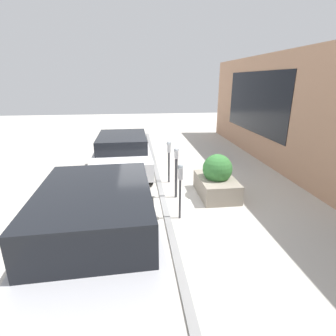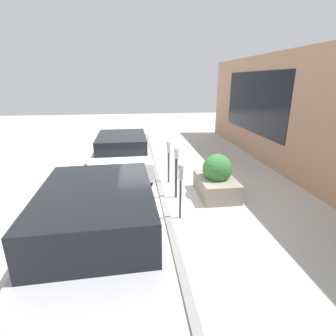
{
  "view_description": "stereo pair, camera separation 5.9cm",
  "coord_description": "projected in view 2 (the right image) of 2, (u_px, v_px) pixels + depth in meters",
  "views": [
    {
      "loc": [
        -6.92,
        0.76,
        3.27
      ],
      "look_at": [
        0.0,
        -0.08,
        0.91
      ],
      "focal_mm": 28.0,
      "sensor_mm": 36.0,
      "label": 1
    },
    {
      "loc": [
        -6.91,
        0.82,
        3.27
      ],
      "look_at": [
        0.0,
        -0.08,
        0.91
      ],
      "focal_mm": 28.0,
      "sensor_mm": 36.0,
      "label": 2
    }
  ],
  "objects": [
    {
      "name": "building_facade",
      "position": [
        320.0,
        121.0,
        7.5
      ],
      "size": [
        19.0,
        0.17,
        4.24
      ],
      "color": "tan",
      "rests_on": "ground_plane"
    },
    {
      "name": "curb_strip",
      "position": [
        163.0,
        197.0,
        7.62
      ],
      "size": [
        19.0,
        0.16,
        0.04
      ],
      "color": "gray",
      "rests_on": "ground_plane"
    },
    {
      "name": "ground_plane",
      "position": [
        165.0,
        198.0,
        7.64
      ],
      "size": [
        40.0,
        40.0,
        0.0
      ],
      "primitive_type": "plane",
      "color": "beige"
    },
    {
      "name": "parking_meter_middle",
      "position": [
        169.0,
        153.0,
        8.48
      ],
      "size": [
        0.18,
        0.15,
        1.41
      ],
      "color": "#38383D",
      "rests_on": "ground_plane"
    },
    {
      "name": "parking_meter_second",
      "position": [
        176.0,
        167.0,
        7.39
      ],
      "size": [
        0.16,
        0.14,
        1.49
      ],
      "color": "#38383D",
      "rests_on": "ground_plane"
    },
    {
      "name": "parked_car_front",
      "position": [
        101.0,
        231.0,
        4.33
      ],
      "size": [
        4.64,
        2.07,
        1.71
      ],
      "rotation": [
        0.0,
        0.0,
        0.04
      ],
      "color": "#B7B7BC",
      "rests_on": "ground_plane"
    },
    {
      "name": "parking_meter_nearest",
      "position": [
        181.0,
        180.0,
        6.2
      ],
      "size": [
        0.16,
        0.14,
        1.4
      ],
      "color": "#38383D",
      "rests_on": "ground_plane"
    },
    {
      "name": "parked_car_middle",
      "position": [
        122.0,
        151.0,
        9.59
      ],
      "size": [
        4.6,
        1.98,
        1.41
      ],
      "rotation": [
        0.0,
        0.0,
        0.02
      ],
      "color": "silver",
      "rests_on": "ground_plane"
    },
    {
      "name": "planter_box",
      "position": [
        217.0,
        179.0,
        7.67
      ],
      "size": [
        1.61,
        1.03,
        1.25
      ],
      "color": "gray",
      "rests_on": "ground_plane"
    }
  ]
}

